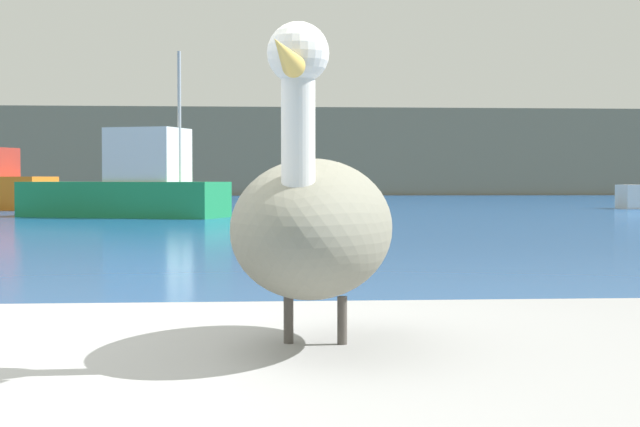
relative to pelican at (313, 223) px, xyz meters
name	(u,v)px	position (x,y,z in m)	size (l,w,h in m)	color
hillside_backdrop	(232,153)	(-1.24, 80.06, 2.25)	(140.00, 12.02, 6.82)	#7F755B
pelican	(313,223)	(0.00, 0.00, 0.00)	(0.63, 1.21, 0.91)	gray
fishing_boat_green	(131,186)	(-4.02, 30.98, -0.10)	(7.28, 4.63, 5.48)	#1E8C4C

